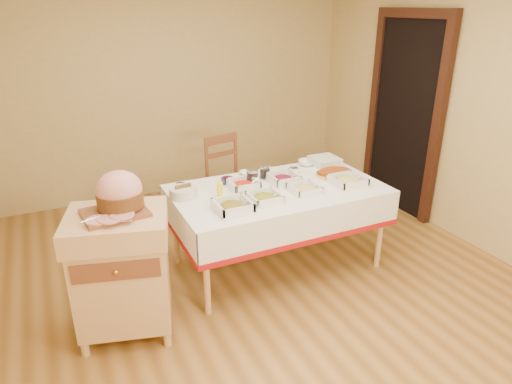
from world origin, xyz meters
TOP-DOWN VIEW (x-y plane):
  - room_shell at (0.00, 0.00)m, footprint 5.00×5.00m
  - doorway at (2.20, 0.90)m, footprint 0.09×1.10m
  - dining_table at (0.30, 0.30)m, footprint 1.82×1.02m
  - butcher_cart at (-1.11, -0.06)m, footprint 0.79×0.71m
  - dining_chair at (0.24, 1.30)m, footprint 0.50×0.49m
  - ham_on_board at (-1.07, -0.02)m, footprint 0.43×0.41m
  - serving_dish_a at (-0.23, 0.04)m, footprint 0.27×0.27m
  - serving_dish_b at (0.07, 0.09)m, footprint 0.24×0.24m
  - serving_dish_c at (0.46, 0.12)m, footprint 0.23×0.23m
  - serving_dish_d at (0.90, 0.12)m, footprint 0.27×0.27m
  - serving_dish_e at (0.03, 0.41)m, footprint 0.25×0.24m
  - serving_dish_f at (0.40, 0.39)m, footprint 0.26×0.25m
  - small_bowl_left at (-0.47, 0.63)m, footprint 0.11×0.11m
  - small_bowl_mid at (-0.05, 0.60)m, footprint 0.12×0.12m
  - small_bowl_right at (0.61, 0.57)m, footprint 0.10×0.10m
  - bowl_white_imported at (0.19, 0.72)m, footprint 0.14×0.14m
  - bowl_small_imported at (0.84, 0.71)m, footprint 0.19×0.19m
  - preserve_jar_left at (0.15, 0.50)m, footprint 0.10×0.10m
  - preserve_jar_right at (0.31, 0.57)m, footprint 0.10×0.10m
  - mustard_bottle at (-0.23, 0.33)m, footprint 0.05×0.05m
  - bread_basket at (-0.50, 0.45)m, footprint 0.23×0.23m
  - plate_stack at (1.00, 0.65)m, footprint 0.26×0.26m
  - brass_platter at (0.92, 0.36)m, footprint 0.36×0.26m

SIDE VIEW (x-z plane):
  - dining_chair at x=0.24m, z-range 0.01..0.97m
  - butcher_cart at x=-1.11m, z-range 0.06..1.01m
  - dining_table at x=0.30m, z-range 0.22..0.98m
  - bowl_white_imported at x=0.19m, z-range 0.76..0.79m
  - brass_platter at x=0.92m, z-range 0.76..0.81m
  - bowl_small_imported at x=0.84m, z-range 0.76..0.81m
  - small_bowl_mid at x=-0.05m, z-range 0.76..0.81m
  - small_bowl_left at x=-0.47m, z-range 0.76..0.81m
  - small_bowl_right at x=0.61m, z-range 0.76..0.82m
  - serving_dish_c at x=0.46m, z-range 0.74..0.84m
  - serving_dish_b at x=0.07m, z-range 0.74..0.84m
  - serving_dish_d at x=0.90m, z-range 0.74..0.85m
  - serving_dish_e at x=0.03m, z-range 0.74..0.85m
  - serving_dish_f at x=0.40m, z-range 0.74..0.86m
  - serving_dish_a at x=-0.23m, z-range 0.74..0.86m
  - plate_stack at x=1.00m, z-range 0.76..0.84m
  - bread_basket at x=-0.50m, z-range 0.75..0.85m
  - preserve_jar_right at x=0.31m, z-range 0.75..0.88m
  - preserve_jar_left at x=0.15m, z-range 0.75..0.89m
  - mustard_bottle at x=-0.23m, z-range 0.75..0.91m
  - ham_on_board at x=-1.07m, z-range 0.92..1.21m
  - doorway at x=2.20m, z-range 0.01..2.21m
  - room_shell at x=0.00m, z-range -1.20..3.80m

